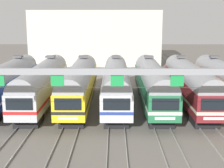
% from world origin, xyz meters
% --- Properties ---
extents(ground_plane, '(160.00, 160.00, 0.00)m').
position_xyz_m(ground_plane, '(0.00, 0.00, 0.00)').
color(ground_plane, slate).
extents(track_bed, '(26.03, 70.00, 0.15)m').
position_xyz_m(track_bed, '(0.00, 17.00, 0.07)').
color(track_bed, gray).
rests_on(track_bed, ground).
extents(commuter_train_blue, '(2.88, 18.06, 5.05)m').
position_xyz_m(commuter_train_blue, '(-12.26, -0.00, 2.69)').
color(commuter_train_blue, '#284C9E').
rests_on(commuter_train_blue, ground).
extents(commuter_train_stainless, '(2.88, 18.06, 5.05)m').
position_xyz_m(commuter_train_stainless, '(-8.17, -0.00, 2.69)').
color(commuter_train_stainless, '#B2B5BA').
rests_on(commuter_train_stainless, ground).
extents(commuter_train_yellow, '(2.88, 18.06, 5.05)m').
position_xyz_m(commuter_train_yellow, '(-4.09, -0.00, 2.69)').
color(commuter_train_yellow, gold).
rests_on(commuter_train_yellow, ground).
extents(commuter_train_silver, '(2.88, 18.06, 5.05)m').
position_xyz_m(commuter_train_silver, '(0.00, -0.00, 2.69)').
color(commuter_train_silver, silver).
rests_on(commuter_train_silver, ground).
extents(commuter_train_green, '(2.88, 18.06, 5.05)m').
position_xyz_m(commuter_train_green, '(4.09, -0.00, 2.69)').
color(commuter_train_green, '#236B42').
rests_on(commuter_train_green, ground).
extents(commuter_train_maroon, '(2.88, 18.06, 5.05)m').
position_xyz_m(commuter_train_maroon, '(8.17, -0.00, 2.69)').
color(commuter_train_maroon, maroon).
rests_on(commuter_train_maroon, ground).
extents(catenary_gantry, '(29.76, 0.44, 6.97)m').
position_xyz_m(catenary_gantry, '(0.00, -13.50, 5.43)').
color(catenary_gantry, gray).
rests_on(catenary_gantry, ground).
extents(maintenance_building, '(26.11, 10.00, 10.99)m').
position_xyz_m(maintenance_building, '(-4.07, 33.01, 5.50)').
color(maintenance_building, beige).
rests_on(maintenance_building, ground).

